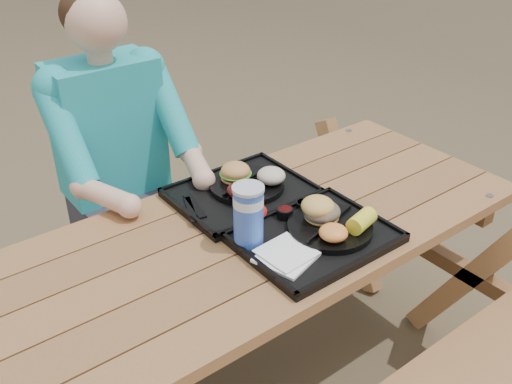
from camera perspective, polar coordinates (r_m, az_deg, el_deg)
picnic_table at (r=2.02m, az=0.00°, el=-12.39°), size 1.80×1.49×0.75m
tray_near at (r=1.73m, az=5.92°, el=-4.65°), size 0.45×0.35×0.02m
tray_far at (r=1.94m, az=-1.47°, el=-0.16°), size 0.45×0.35×0.02m
plate_near at (r=1.75m, az=7.40°, el=-3.55°), size 0.26×0.26×0.02m
plate_far at (r=1.96m, az=-0.94°, el=0.73°), size 0.26×0.26×0.02m
napkin_stack at (r=1.62m, az=3.01°, el=-6.44°), size 0.18×0.18×0.02m
soda_cup at (r=1.64m, az=-0.76°, el=-2.46°), size 0.09×0.09×0.18m
condiment_bbq at (r=1.79m, az=2.90°, el=-2.10°), size 0.05×0.05×0.03m
condiment_mustard at (r=1.83m, az=4.80°, el=-1.39°), size 0.05×0.05×0.03m
sandwich at (r=1.74m, az=6.68°, el=-1.04°), size 0.11×0.11×0.11m
mac_cheese at (r=1.67m, az=7.75°, el=-4.04°), size 0.09×0.09×0.04m
corn_cob at (r=1.73m, az=10.52°, el=-2.86°), size 0.11×0.11×0.05m
cutlery_far at (r=1.86m, az=-6.15°, el=-1.41°), size 0.06×0.16×0.01m
burger at (r=1.95m, az=-2.07°, el=2.49°), size 0.10×0.10×0.09m
baked_beans at (r=1.86m, az=-1.46°, el=0.20°), size 0.10×0.10×0.04m
potato_salad at (r=1.93m, az=1.53°, el=1.64°), size 0.10×0.10×0.05m
diner at (r=2.31m, az=-13.64°, el=0.90°), size 0.48×0.84×1.28m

